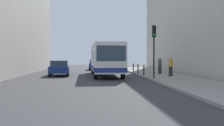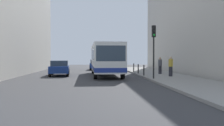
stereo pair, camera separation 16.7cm
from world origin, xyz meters
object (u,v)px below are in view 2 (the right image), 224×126
object	(u,v)px
car_behind_bus	(96,64)
bollard_far	(134,68)
traffic_light	(154,42)
car_beside_bus	(60,68)
pedestrian_near_signal	(171,66)
bollard_mid	(138,69)
bollard_near	(144,70)
bus	(105,58)
pedestrian_mid_sidewalk	(160,66)

from	to	relation	value
car_behind_bus	bollard_far	xyz separation A→B (m)	(4.12, -8.22, -0.16)
traffic_light	car_beside_bus	bearing A→B (deg)	143.46
pedestrian_near_signal	bollard_mid	bearing A→B (deg)	-85.76
traffic_light	bollard_near	size ratio (longest dim) A/B	4.32
bollard_far	bus	bearing A→B (deg)	-133.79
bollard_far	traffic_light	bearing A→B (deg)	-89.37
car_behind_bus	traffic_light	distance (m)	17.92
car_beside_bus	bollard_mid	size ratio (longest dim) A/B	4.76
bus	bollard_mid	size ratio (longest dim) A/B	11.66
bollard_mid	bus	bearing A→B (deg)	-169.48
pedestrian_near_signal	pedestrian_mid_sidewalk	distance (m)	3.19
bollard_mid	bollard_far	xyz separation A→B (m)	(0.00, 2.89, 0.00)
bollard_mid	pedestrian_near_signal	world-z (taller)	pedestrian_near_signal
bollard_far	bollard_near	bearing A→B (deg)	-90.00
car_beside_bus	bollard_near	size ratio (longest dim) A/B	4.76
car_behind_bus	pedestrian_mid_sidewalk	world-z (taller)	pedestrian_mid_sidewalk
bollard_mid	pedestrian_near_signal	bearing A→B (deg)	-61.47
bus	bollard_near	xyz separation A→B (m)	(3.36, -2.26, -1.10)
car_beside_bus	traffic_light	world-z (taller)	traffic_light
bollard_mid	pedestrian_mid_sidewalk	xyz separation A→B (m)	(2.06, -0.74, 0.34)
pedestrian_mid_sidewalk	traffic_light	bearing A→B (deg)	28.31
bus	pedestrian_mid_sidewalk	distance (m)	5.48
car_beside_bus	bollard_mid	bearing A→B (deg)	177.63
traffic_light	bollard_mid	distance (m)	6.62
bollard_near	bollard_far	size ratio (longest dim) A/B	1.00
pedestrian_mid_sidewalk	car_beside_bus	bearing A→B (deg)	-44.54
car_beside_bus	pedestrian_near_signal	world-z (taller)	pedestrian_near_signal
car_behind_bus	traffic_light	xyz separation A→B (m)	(4.22, -17.27, 2.22)
bus	car_behind_bus	bearing A→B (deg)	-87.79
car_behind_bus	bollard_far	bearing A→B (deg)	117.09
car_beside_bus	bollard_far	bearing A→B (deg)	-162.46
bollard_near	pedestrian_mid_sidewalk	world-z (taller)	pedestrian_mid_sidewalk
car_behind_bus	traffic_light	bearing A→B (deg)	104.19
car_beside_bus	traffic_light	xyz separation A→B (m)	(7.95, -5.89, 2.22)
bus	pedestrian_near_signal	distance (m)	6.46
bollard_mid	bollard_far	world-z (taller)	same
bollard_near	bollard_mid	world-z (taller)	same
bus	car_beside_bus	size ratio (longest dim) A/B	2.45
car_beside_bus	pedestrian_near_signal	size ratio (longest dim) A/B	2.62
car_beside_bus	car_behind_bus	world-z (taller)	same
car_behind_bus	traffic_light	size ratio (longest dim) A/B	1.08
bollard_mid	bollard_far	bearing A→B (deg)	90.00
bollard_near	bollard_mid	bearing A→B (deg)	90.00
pedestrian_near_signal	pedestrian_mid_sidewalk	world-z (taller)	pedestrian_near_signal
bus	pedestrian_near_signal	bearing A→B (deg)	147.50
car_behind_bus	pedestrian_near_signal	bearing A→B (deg)	113.06
bollard_far	pedestrian_mid_sidewalk	distance (m)	4.19
bollard_far	pedestrian_near_signal	bearing A→B (deg)	-72.59
traffic_light	pedestrian_mid_sidewalk	xyz separation A→B (m)	(1.96, 5.43, -2.04)
bus	car_beside_bus	distance (m)	4.60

